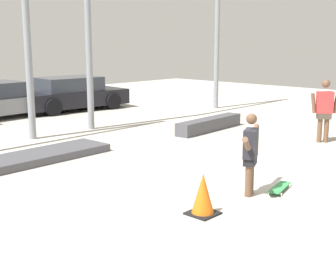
% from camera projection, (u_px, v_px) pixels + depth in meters
% --- Properties ---
extents(ground_plane, '(36.00, 36.00, 0.00)m').
position_uv_depth(ground_plane, '(236.00, 173.00, 9.89)').
color(ground_plane, '#B2ADA3').
extents(skateboarder, '(1.31, 0.67, 1.50)m').
position_uv_depth(skateboarder, '(250.00, 151.00, 8.34)').
color(skateboarder, brown).
rests_on(skateboarder, ground_plane).
extents(skateboard, '(0.84, 0.39, 0.08)m').
position_uv_depth(skateboard, '(280.00, 187.00, 8.71)').
color(skateboard, '#338C4C').
rests_on(skateboard, ground_plane).
extents(grind_box, '(2.89, 0.62, 0.39)m').
position_uv_depth(grind_box, '(210.00, 124.00, 14.56)').
color(grind_box, '#47474C').
rests_on(grind_box, ground_plane).
extents(manual_pad, '(3.27, 1.14, 0.18)m').
position_uv_depth(manual_pad, '(43.00, 156.00, 11.01)').
color(manual_pad, '#47474C').
rests_on(manual_pad, ground_plane).
extents(canopy_support_right, '(6.67, 0.20, 6.76)m').
position_uv_depth(canopy_support_right, '(162.00, 0.00, 16.35)').
color(canopy_support_right, gray).
rests_on(canopy_support_right, ground_plane).
extents(parked_car_black, '(4.48, 2.36, 1.34)m').
position_uv_depth(parked_car_black, '(71.00, 94.00, 18.78)').
color(parked_car_black, black).
rests_on(parked_car_black, ground_plane).
extents(bystander, '(0.58, 0.65, 1.73)m').
position_uv_depth(bystander, '(324.00, 108.00, 12.72)').
color(bystander, brown).
rests_on(bystander, ground_plane).
extents(traffic_cone, '(0.45, 0.45, 0.69)m').
position_uv_depth(traffic_cone, '(203.00, 194.00, 7.48)').
color(traffic_cone, black).
rests_on(traffic_cone, ground_plane).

